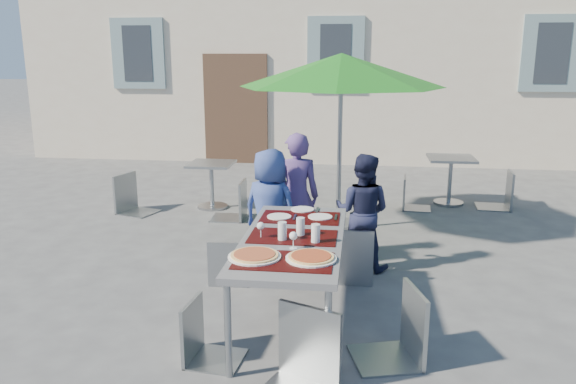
# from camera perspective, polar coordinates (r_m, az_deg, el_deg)

# --- Properties ---
(ground) EXTENTS (90.00, 90.00, 0.00)m
(ground) POSITION_cam_1_polar(r_m,az_deg,el_deg) (4.37, -0.56, -16.15)
(ground) COLOR #464648
(ground) RESTS_ON ground
(dining_table) EXTENTS (0.80, 1.85, 0.76)m
(dining_table) POSITION_cam_1_polar(r_m,az_deg,el_deg) (4.55, 0.50, -5.23)
(dining_table) COLOR #46464B
(dining_table) RESTS_ON ground
(pizza_near_left) EXTENTS (0.39, 0.39, 0.03)m
(pizza_near_left) POSITION_cam_1_polar(r_m,az_deg,el_deg) (4.08, -3.42, -6.45)
(pizza_near_left) COLOR white
(pizza_near_left) RESTS_ON dining_table
(pizza_near_right) EXTENTS (0.37, 0.37, 0.03)m
(pizza_near_right) POSITION_cam_1_polar(r_m,az_deg,el_deg) (4.04, 2.36, -6.64)
(pizza_near_right) COLOR white
(pizza_near_right) RESTS_ON dining_table
(glassware) EXTENTS (0.51, 0.38, 0.15)m
(glassware) POSITION_cam_1_polar(r_m,az_deg,el_deg) (4.44, 0.70, -3.95)
(glassware) COLOR silver
(glassware) RESTS_ON dining_table
(place_settings) EXTENTS (0.63, 0.49, 0.01)m
(place_settings) POSITION_cam_1_polar(r_m,az_deg,el_deg) (5.14, 1.33, -2.26)
(place_settings) COLOR white
(place_settings) RESTS_ON dining_table
(child_0) EXTENTS (0.72, 0.60, 1.26)m
(child_0) POSITION_cam_1_polar(r_m,az_deg,el_deg) (5.75, -1.83, -1.83)
(child_0) COLOR #314386
(child_0) RESTS_ON ground
(child_1) EXTENTS (0.56, 0.42, 1.39)m
(child_1) POSITION_cam_1_polar(r_m,az_deg,el_deg) (6.02, 0.82, -0.49)
(child_1) COLOR #543B7A
(child_1) RESTS_ON ground
(child_2) EXTENTS (0.66, 0.48, 1.21)m
(child_2) POSITION_cam_1_polar(r_m,az_deg,el_deg) (5.83, 7.56, -2.01)
(child_2) COLOR #1A1D39
(child_2) RESTS_ON ground
(chair_0) EXTENTS (0.40, 0.40, 0.86)m
(chair_0) POSITION_cam_1_polar(r_m,az_deg,el_deg) (5.43, -6.09, -4.36)
(chair_0) COLOR gray
(chair_0) RESTS_ON ground
(chair_1) EXTENTS (0.55, 0.56, 0.94)m
(chair_1) POSITION_cam_1_polar(r_m,az_deg,el_deg) (5.60, 1.26, -3.10)
(chair_1) COLOR gray
(chair_1) RESTS_ON ground
(chair_2) EXTENTS (0.47, 0.48, 1.05)m
(chair_2) POSITION_cam_1_polar(r_m,az_deg,el_deg) (5.45, 6.33, -2.92)
(chair_2) COLOR gray
(chair_2) RESTS_ON ground
(chair_3) EXTENTS (0.42, 0.41, 0.85)m
(chair_3) POSITION_cam_1_polar(r_m,az_deg,el_deg) (4.13, -8.66, -10.46)
(chair_3) COLOR gray
(chair_3) RESTS_ON ground
(chair_4) EXTENTS (0.57, 0.56, 1.03)m
(chair_4) POSITION_cam_1_polar(r_m,az_deg,el_deg) (4.12, 11.53, -8.93)
(chair_4) COLOR gray
(chair_4) RESTS_ON ground
(chair_5) EXTENTS (0.61, 0.61, 1.05)m
(chair_5) POSITION_cam_1_polar(r_m,az_deg,el_deg) (3.68, 1.42, -11.24)
(chair_5) COLOR gray
(chair_5) RESTS_ON ground
(patio_umbrella) EXTENTS (2.51, 2.51, 2.20)m
(patio_umbrella) POSITION_cam_1_polar(r_m,az_deg,el_deg) (6.92, 5.43, 12.07)
(patio_umbrella) COLOR #93959A
(patio_umbrella) RESTS_ON ground
(cafe_table_0) EXTENTS (0.62, 0.62, 0.67)m
(cafe_table_0) POSITION_cam_1_polar(r_m,az_deg,el_deg) (8.19, -7.76, 1.31)
(cafe_table_0) COLOR #93959A
(cafe_table_0) RESTS_ON ground
(bg_chair_l_0) EXTENTS (0.58, 0.58, 1.04)m
(bg_chair_l_0) POSITION_cam_1_polar(r_m,az_deg,el_deg) (8.15, -15.78, 2.19)
(bg_chair_l_0) COLOR gray
(bg_chair_l_0) RESTS_ON ground
(bg_chair_r_0) EXTENTS (0.46, 0.45, 1.00)m
(bg_chair_r_0) POSITION_cam_1_polar(r_m,az_deg,el_deg) (7.56, -5.43, 1.57)
(bg_chair_r_0) COLOR #91979C
(bg_chair_r_0) RESTS_ON ground
(cafe_table_1) EXTENTS (0.67, 0.67, 0.71)m
(cafe_table_1) POSITION_cam_1_polar(r_m,az_deg,el_deg) (8.66, 16.17, 1.87)
(cafe_table_1) COLOR #93959A
(cafe_table_1) RESTS_ON ground
(bg_chair_l_1) EXTENTS (0.43, 0.43, 0.88)m
(bg_chair_l_1) POSITION_cam_1_polar(r_m,az_deg,el_deg) (8.25, 12.48, 1.81)
(bg_chair_l_1) COLOR gray
(bg_chair_l_1) RESTS_ON ground
(bg_chair_r_1) EXTENTS (0.49, 0.49, 1.04)m
(bg_chair_r_1) POSITION_cam_1_polar(r_m,az_deg,el_deg) (8.63, 21.08, 2.39)
(bg_chair_r_1) COLOR gray
(bg_chair_r_1) RESTS_ON ground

